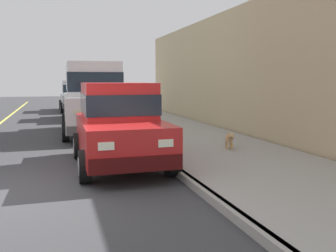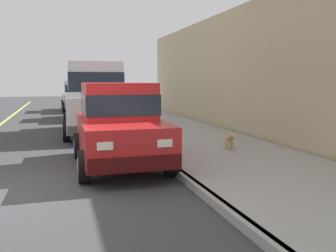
% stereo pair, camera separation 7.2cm
% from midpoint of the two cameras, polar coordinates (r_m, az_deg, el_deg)
% --- Properties ---
extents(ground_plane, '(80.00, 80.00, 0.00)m').
position_cam_midpoint_polar(ground_plane, '(6.96, -23.63, -9.65)').
color(ground_plane, '#38383A').
extents(curb, '(0.16, 64.00, 0.14)m').
position_cam_midpoint_polar(curb, '(7.25, 2.55, -7.79)').
color(curb, gray).
rests_on(curb, ground).
extents(sidewalk, '(3.60, 64.00, 0.14)m').
position_cam_midpoint_polar(sidewalk, '(8.01, 14.90, -6.59)').
color(sidewalk, '#99968E').
rests_on(sidewalk, ground).
extents(car_red_hatchback, '(1.98, 3.81, 1.88)m').
position_cam_midpoint_polar(car_red_hatchback, '(8.34, -7.41, 0.46)').
color(car_red_hatchback, red).
rests_on(car_red_hatchback, ground).
extents(car_white_van, '(2.20, 4.93, 2.52)m').
position_cam_midpoint_polar(car_white_van, '(13.43, -11.48, 4.68)').
color(car_white_van, white).
rests_on(car_white_van, ground).
extents(car_grey_hatchback, '(1.98, 3.81, 1.88)m').
position_cam_midpoint_polar(car_grey_hatchback, '(18.96, -12.62, 4.06)').
color(car_grey_hatchback, slate).
rests_on(car_grey_hatchback, ground).
extents(car_silver_sedan, '(2.09, 4.63, 1.92)m').
position_cam_midpoint_polar(car_silver_sedan, '(24.10, -13.76, 4.67)').
color(car_silver_sedan, '#BCBCC1').
rests_on(car_silver_sedan, ground).
extents(dog_tan, '(0.35, 0.73, 0.49)m').
position_cam_midpoint_polar(dog_tan, '(9.73, 9.83, -1.89)').
color(dog_tan, tan).
rests_on(dog_tan, sidewalk).
extents(fire_hydrant, '(0.34, 0.24, 0.72)m').
position_cam_midpoint_polar(fire_hydrant, '(12.54, -3.76, 0.43)').
color(fire_hydrant, gold).
rests_on(fire_hydrant, sidewalk).
extents(building_facade, '(0.50, 20.00, 4.45)m').
position_cam_midpoint_polar(building_facade, '(13.71, 10.45, 8.22)').
color(building_facade, tan).
rests_on(building_facade, ground).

